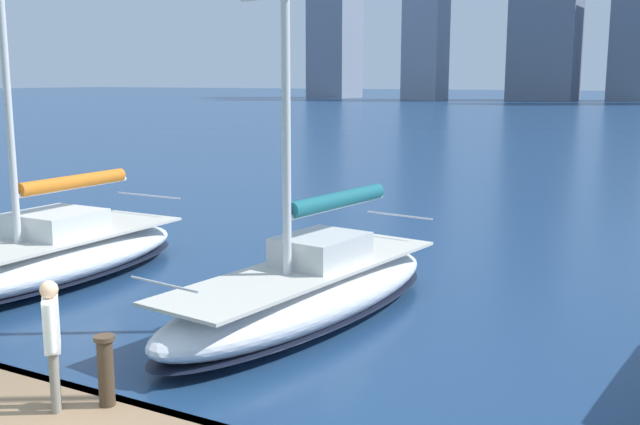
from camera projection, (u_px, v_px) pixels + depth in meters
sailboat_teal at (308, 289)px, 14.39m from camera, size 3.18×8.09×9.33m
sailboat_orange at (43, 255)px, 17.21m from camera, size 2.91×8.16×11.68m
person_white_shirt at (52, 333)px, 9.08m from camera, size 0.47×0.44×1.64m
mooring_post at (106, 369)px, 9.29m from camera, size 0.26×0.26×0.91m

